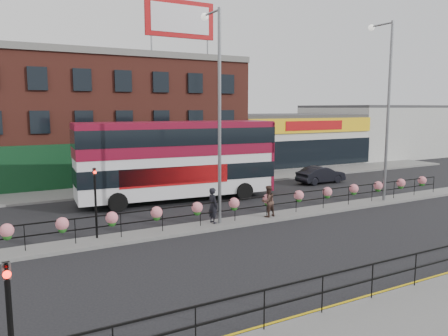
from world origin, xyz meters
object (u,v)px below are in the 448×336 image
pedestrian_b (268,201)px  lamp_column_west (217,98)px  car (321,175)px  pedestrian_a (213,205)px  lamp_column_east (385,96)px  double_decker_bus (178,153)px

pedestrian_b → lamp_column_west: 6.19m
car → pedestrian_b: 12.67m
car → pedestrian_a: pedestrian_a is taller
car → lamp_column_east: size_ratio=0.38×
double_decker_bus → lamp_column_west: size_ratio=1.21×
car → lamp_column_west: 16.01m
lamp_column_west → double_decker_bus: bearing=85.4°
double_decker_bus → pedestrian_a: bearing=-97.2°
lamp_column_east → pedestrian_a: bearing=179.8°
car → lamp_column_east: lamp_column_east is taller
lamp_column_west → lamp_column_east: bearing=-0.7°
pedestrian_a → lamp_column_west: 5.40m
lamp_column_east → lamp_column_west: bearing=179.3°
pedestrian_b → lamp_column_west: (-2.90, 0.38, 5.46)m
double_decker_bus → pedestrian_a: size_ratio=7.01×
car → lamp_column_west: bearing=116.7°
pedestrian_b → lamp_column_east: size_ratio=0.15×
pedestrian_b → lamp_column_east: 10.59m
pedestrian_a → lamp_column_east: bearing=-95.9°
pedestrian_a → pedestrian_b: (3.20, -0.28, -0.06)m
double_decker_bus → pedestrian_a: double_decker_bus is taller
car → pedestrian_a: (-13.45, -7.16, 0.38)m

